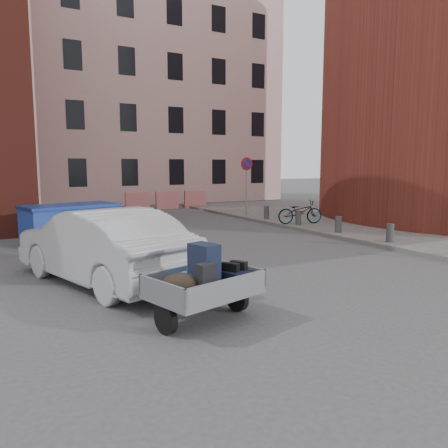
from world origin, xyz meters
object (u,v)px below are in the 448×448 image
trailer (203,283)px  bicycle (300,212)px  silver_car (102,246)px  dumpster (70,223)px

trailer → bicycle: size_ratio=1.10×
bicycle → trailer: bearing=151.5°
silver_car → bicycle: bearing=-168.6°
dumpster → bicycle: size_ratio=1.74×
dumpster → silver_car: bearing=-107.1°
dumpster → bicycle: dumpster is taller
silver_car → bicycle: (8.76, 4.79, -0.18)m
trailer → bicycle: bearing=28.9°
dumpster → bicycle: 8.55m
silver_car → bicycle: size_ratio=2.61×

